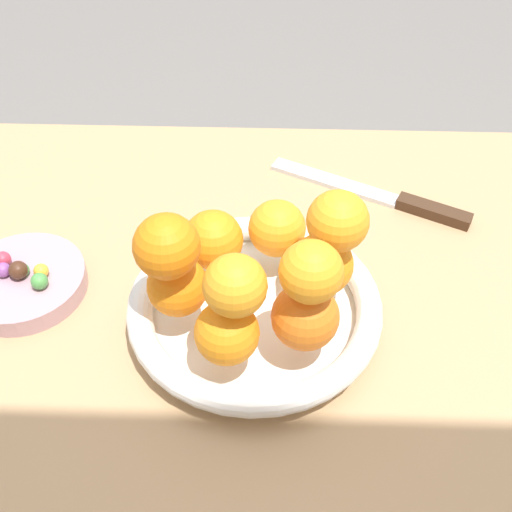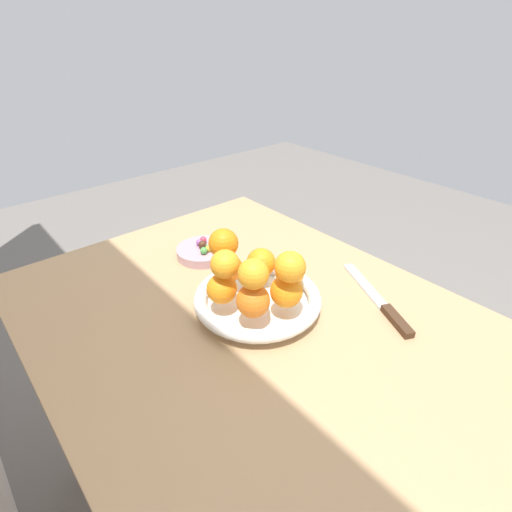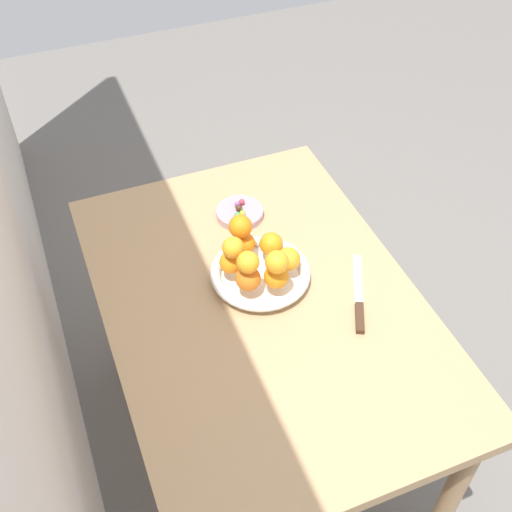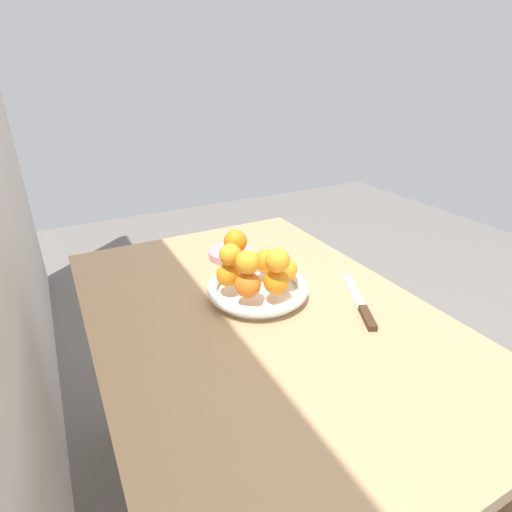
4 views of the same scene
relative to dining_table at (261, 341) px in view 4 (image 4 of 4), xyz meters
The scene contains 21 objects.
ground_plane 0.65m from the dining_table, ahead, with size 6.00×6.00×0.00m, color slate.
dining_table is the anchor object (origin of this frame).
fruit_bowl 0.13m from the dining_table, 20.24° to the right, with size 0.25×0.25×0.04m.
candy_dish 0.33m from the dining_table, 11.10° to the right, with size 0.13×0.13×0.02m, color #B28C99.
orange_0 0.19m from the dining_table, 28.19° to the left, with size 0.06×0.06×0.06m, color orange.
orange_1 0.16m from the dining_table, 57.19° to the left, with size 0.06×0.06×0.06m, color orange.
orange_2 0.16m from the dining_table, 94.66° to the right, with size 0.06×0.06×0.06m, color orange.
orange_3 0.19m from the dining_table, 64.33° to the right, with size 0.06×0.06×0.06m, color orange.
orange_4 0.20m from the dining_table, 33.26° to the right, with size 0.06×0.06×0.06m, color orange.
orange_5 0.21m from the dining_table, ahead, with size 0.06×0.06×0.06m, color orange.
orange_6 0.22m from the dining_table, 60.50° to the left, with size 0.06×0.06×0.06m, color orange.
orange_7 0.22m from the dining_table, 105.64° to the right, with size 0.06×0.06×0.06m, color orange.
orange_8 0.23m from the dining_table, 28.15° to the left, with size 0.05×0.05×0.05m, color orange.
orange_9 0.26m from the dining_table, ahead, with size 0.06×0.06×0.06m, color orange.
candy_ball_0 0.36m from the dining_table, 12.81° to the right, with size 0.02×0.02×0.02m, color #C6384C.
candy_ball_1 0.36m from the dining_table, 10.48° to the right, with size 0.02×0.02×0.02m, color #8C4C99.
candy_ball_2 0.31m from the dining_table, ahead, with size 0.02×0.02×0.02m, color #4C9947.
candy_ball_3 0.32m from the dining_table, 11.88° to the right, with size 0.02×0.02×0.02m, color gold.
candy_ball_4 0.34m from the dining_table, 11.36° to the right, with size 0.01×0.01×0.01m, color #4C9947.
candy_ball_5 0.34m from the dining_table, 10.72° to the right, with size 0.02×0.02×0.02m, color #472819.
knife 0.26m from the dining_table, 112.08° to the right, with size 0.24×0.13×0.01m.
Camera 4 is at (-0.70, 0.39, 1.26)m, focal length 28.00 mm.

